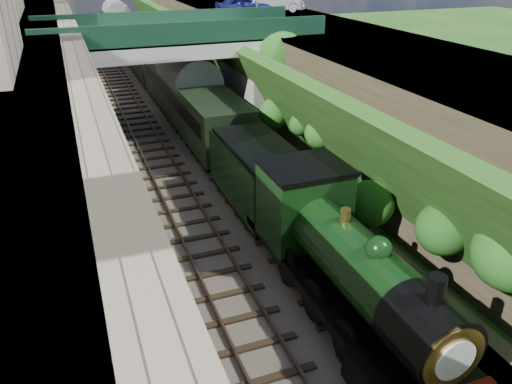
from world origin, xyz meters
TOP-DOWN VIEW (x-y plane):
  - trackbed at (0.00, 20.00)m, footprint 10.00×90.00m
  - retaining_wall at (-5.50, 20.00)m, footprint 1.00×90.00m
  - street_plateau_left at (-9.00, 20.00)m, footprint 6.00×90.00m
  - street_plateau_right at (9.50, 20.00)m, footprint 8.00×90.00m
  - embankment_slope at (4.95, 18.82)m, footprint 4.51×90.00m
  - track_left at (-2.00, 20.00)m, footprint 2.50×90.00m
  - track_right at (1.20, 20.00)m, footprint 2.50×90.00m
  - road_bridge at (0.94, 24.00)m, footprint 16.00×6.40m
  - tree at (5.91, 21.68)m, footprint 3.60×3.80m
  - car_blue at (7.01, 30.93)m, footprint 4.24×1.82m
  - car_silver at (10.17, 32.46)m, footprint 4.57×2.15m
  - locomotive at (1.20, 5.36)m, footprint 3.10×10.22m
  - tender at (1.20, 12.73)m, footprint 2.70×6.00m
  - coach_front at (1.20, 25.33)m, footprint 2.90×18.00m
  - coach_middle at (1.20, 44.13)m, footprint 2.90×18.00m
  - coach_rear at (1.20, 62.93)m, footprint 2.90×18.00m

SIDE VIEW (x-z plane):
  - trackbed at x=0.00m, z-range 0.00..0.20m
  - track_left at x=-2.00m, z-range 0.15..0.35m
  - track_right at x=1.20m, z-range 0.15..0.35m
  - tender at x=1.20m, z-range 0.09..3.14m
  - locomotive at x=1.20m, z-range -0.02..3.81m
  - coach_front at x=1.20m, z-range 0.20..3.90m
  - coach_middle at x=1.20m, z-range 0.20..3.90m
  - coach_rear at x=1.20m, z-range 0.20..3.90m
  - embankment_slope at x=4.95m, z-range -0.50..5.86m
  - street_plateau_right at x=9.50m, z-range 0.00..6.25m
  - retaining_wall at x=-5.50m, z-range 0.00..7.00m
  - street_plateau_left at x=-9.00m, z-range 0.00..7.00m
  - road_bridge at x=0.94m, z-range 0.45..7.70m
  - tree at x=5.91m, z-range 1.35..7.95m
  - car_blue at x=7.01m, z-range 6.25..7.68m
  - car_silver at x=10.17m, z-range 6.25..7.70m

